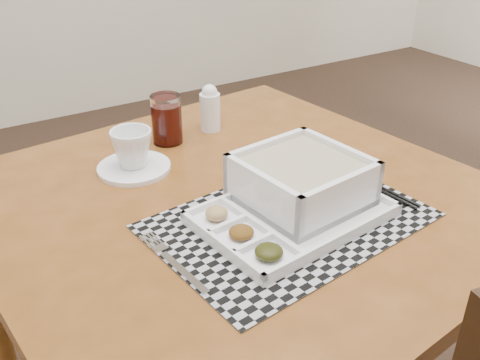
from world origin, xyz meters
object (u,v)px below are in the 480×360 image
object	(u,v)px
dining_table	(238,225)
juice_glass	(167,121)
creamer_bottle	(210,108)
serving_tray	(298,190)
cup	(132,148)

from	to	relation	value
dining_table	juice_glass	xyz separation A→B (m)	(-0.01, 0.29, 0.12)
dining_table	creamer_bottle	world-z (taller)	creamer_bottle
dining_table	juice_glass	bearing A→B (deg)	91.88
juice_glass	creamer_bottle	xyz separation A→B (m)	(0.12, 0.01, 0.00)
dining_table	juice_glass	world-z (taller)	juice_glass
serving_tray	cup	xyz separation A→B (m)	(-0.19, 0.30, 0.01)
creamer_bottle	dining_table	bearing A→B (deg)	-109.87
cup	creamer_bottle	xyz separation A→B (m)	(0.23, 0.10, 0.00)
cup	creamer_bottle	bearing A→B (deg)	37.53
serving_tray	creamer_bottle	bearing A→B (deg)	83.78
dining_table	juice_glass	distance (m)	0.31
dining_table	creamer_bottle	size ratio (longest dim) A/B	8.90
juice_glass	creamer_bottle	size ratio (longest dim) A/B	0.99
dining_table	serving_tray	distance (m)	0.16
cup	creamer_bottle	size ratio (longest dim) A/B	0.75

